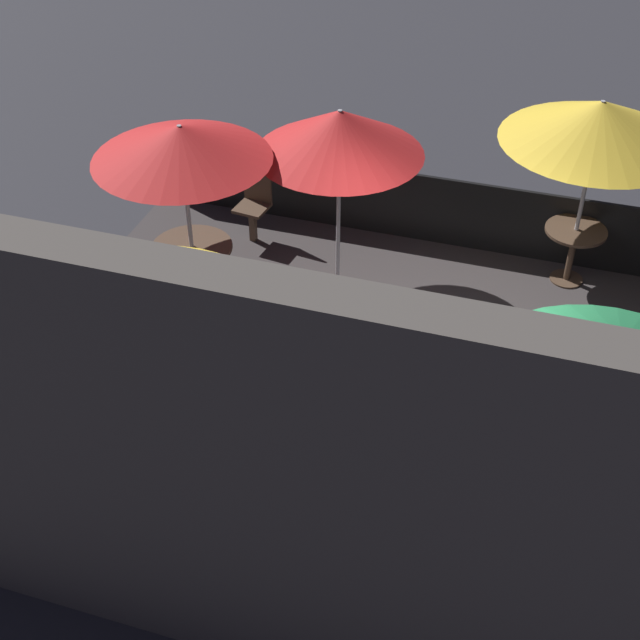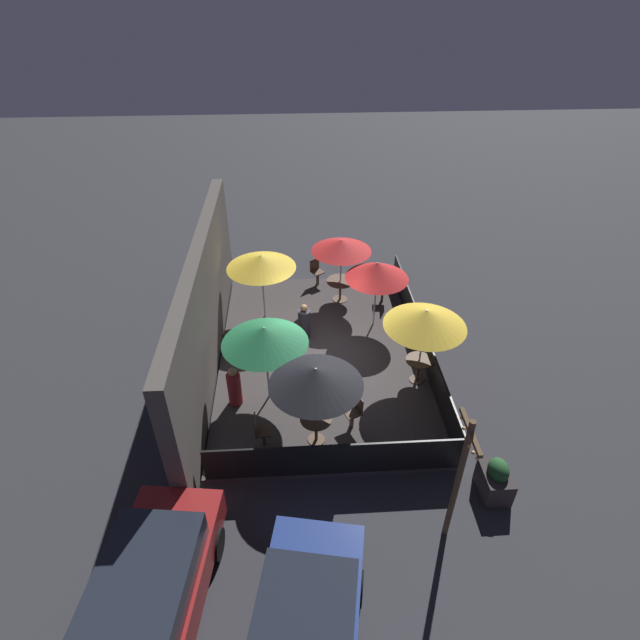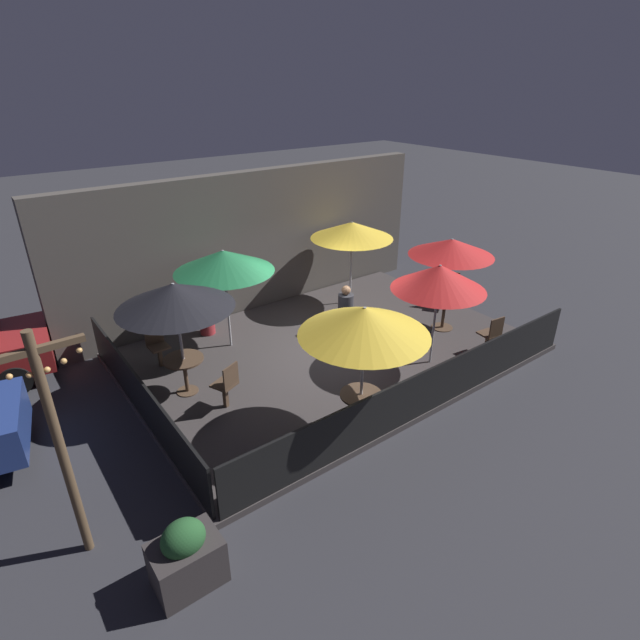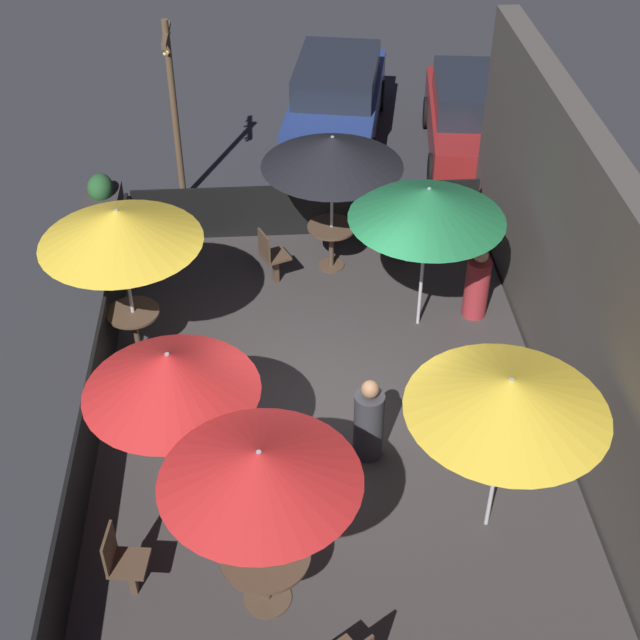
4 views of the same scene
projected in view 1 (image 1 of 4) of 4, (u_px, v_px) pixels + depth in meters
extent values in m
plane|color=#2D2D33|center=(415.00, 399.00, 9.63)|extent=(60.00, 60.00, 0.00)
cube|color=#383333|center=(415.00, 395.00, 9.59)|extent=(8.78, 6.04, 0.12)
cube|color=#4C4742|center=(327.00, 512.00, 6.05)|extent=(10.38, 0.36, 3.70)
cube|color=black|center=(469.00, 215.00, 11.50)|extent=(8.58, 0.05, 0.95)
cylinder|color=#B2B2B7|center=(583.00, 196.00, 10.45)|extent=(0.05, 0.05, 2.39)
cone|color=gold|center=(599.00, 122.00, 9.87)|extent=(2.18, 2.18, 0.49)
cylinder|color=#B2B2B7|center=(189.00, 218.00, 10.16)|extent=(0.05, 0.05, 2.30)
cone|color=red|center=(181.00, 142.00, 9.58)|extent=(1.99, 1.99, 0.40)
cylinder|color=#B2B2B7|center=(339.00, 199.00, 10.53)|extent=(0.05, 0.05, 2.26)
cone|color=red|center=(340.00, 132.00, 10.00)|extent=(1.96, 1.96, 0.53)
cylinder|color=#B2B2B7|center=(593.00, 451.00, 7.27)|extent=(0.05, 0.05, 2.32)
cone|color=#1E6B3D|center=(616.00, 366.00, 6.71)|extent=(2.20, 2.20, 0.48)
cylinder|color=#B2B2B7|center=(157.00, 377.00, 8.03)|extent=(0.05, 0.05, 2.27)
cone|color=gold|center=(145.00, 295.00, 7.46)|extent=(2.18, 2.18, 0.43)
cylinder|color=#4C3828|center=(566.00, 279.00, 11.19)|extent=(0.41, 0.41, 0.02)
cylinder|color=#4C3828|center=(571.00, 256.00, 10.97)|extent=(0.08, 0.08, 0.71)
cylinder|color=#4C3828|center=(576.00, 231.00, 10.75)|extent=(0.74, 0.74, 0.04)
cylinder|color=#4C3828|center=(197.00, 298.00, 10.87)|extent=(0.53, 0.53, 0.02)
cylinder|color=#4C3828|center=(195.00, 274.00, 10.65)|extent=(0.08, 0.08, 0.73)
cylinder|color=#4C3828|center=(192.00, 247.00, 10.41)|extent=(0.95, 0.95, 0.04)
cube|color=#4C3828|center=(253.00, 225.00, 11.77)|extent=(0.09, 0.09, 0.47)
cube|color=#4C3828|center=(252.00, 208.00, 11.61)|extent=(0.45, 0.45, 0.04)
cube|color=#4C3828|center=(258.00, 186.00, 11.59)|extent=(0.40, 0.08, 0.44)
cube|color=#4C3828|center=(86.00, 301.00, 10.44)|extent=(0.11, 0.11, 0.48)
cube|color=#4C3828|center=(82.00, 283.00, 10.28)|extent=(0.55, 0.55, 0.04)
cube|color=#4C3828|center=(63.00, 268.00, 10.09)|extent=(0.25, 0.35, 0.44)
cylinder|color=maroon|center=(591.00, 595.00, 6.99)|extent=(0.48, 0.48, 0.96)
sphere|color=tan|center=(606.00, 547.00, 6.62)|extent=(0.22, 0.22, 0.22)
cylinder|color=#333338|center=(327.00, 369.00, 9.09)|extent=(0.52, 0.52, 0.98)
sphere|color=#9E704C|center=(328.00, 323.00, 8.72)|extent=(0.22, 0.22, 0.22)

